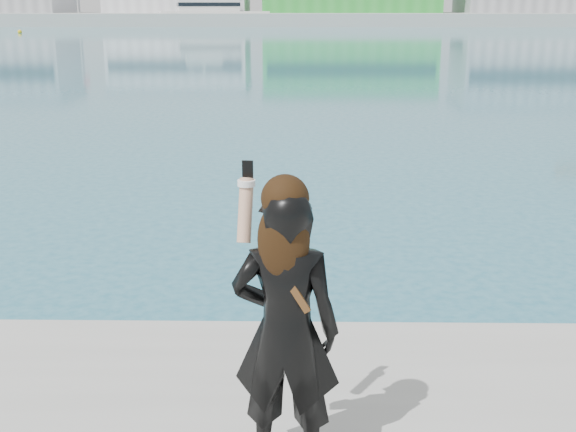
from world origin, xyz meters
TOP-DOWN VIEW (x-y plane):
  - far_quay at (0.00, 130.00)m, footprint 320.00×40.00m
  - motor_yacht at (-15.05, 116.53)m, footprint 17.99×8.66m
  - buoy_far at (-34.34, 84.46)m, footprint 0.50×0.50m
  - woman at (-0.74, -0.81)m, footprint 0.60×0.43m

SIDE VIEW (x-z plane):
  - buoy_far at x=-34.34m, z-range -0.25..0.25m
  - far_quay at x=0.00m, z-range 0.00..2.00m
  - woman at x=-0.74m, z-range 0.81..2.43m
  - motor_yacht at x=-15.05m, z-range -1.77..6.32m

